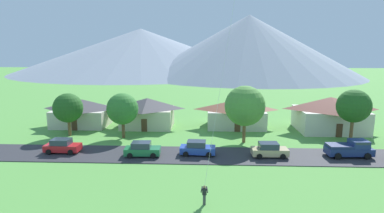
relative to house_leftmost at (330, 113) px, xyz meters
name	(u,v)px	position (x,y,z in m)	size (l,w,h in m)	color
road_strip	(198,155)	(-20.06, -12.48, -2.70)	(160.00, 6.21, 0.08)	#2D2D33
mountain_west_ridge	(249,46)	(0.61, 101.04, 11.24)	(101.63, 101.63, 27.95)	gray
mountain_far_east_ridge	(141,50)	(-55.12, 125.47, 8.95)	(132.94, 132.94, 23.37)	gray
house_leftmost	(330,113)	(0.00, 0.00, 0.00)	(10.51, 8.20, 5.29)	beige
house_left_center	(236,113)	(-14.34, 1.70, -0.43)	(9.85, 6.67, 4.46)	beige
house_right_center	(148,112)	(-28.67, 1.04, -0.27)	(8.71, 6.51, 4.76)	beige
house_rightmost	(83,112)	(-39.72, 1.82, -0.49)	(9.33, 7.68, 4.35)	beige
tree_near_left	(245,106)	(-14.01, -6.86, 2.32)	(5.43, 5.43, 7.78)	brown
tree_left_of_center	(68,108)	(-39.17, -4.69, 1.41)	(4.25, 4.25, 6.29)	brown
tree_center	(354,106)	(0.38, -6.60, 2.35)	(4.41, 4.41, 7.32)	brown
tree_right_of_center	(122,109)	(-31.00, -5.40, 1.48)	(4.46, 4.46, 6.47)	brown
parked_car_red_west_end	(62,146)	(-36.75, -12.26, -1.87)	(4.22, 2.12, 1.68)	red
parked_car_tan_mid_west	(269,150)	(-11.73, -12.69, -1.87)	(4.24, 2.15, 1.68)	tan
parked_car_blue_mid_east	(197,148)	(-20.20, -12.37, -1.87)	(4.27, 2.21, 1.68)	#2847A8
parked_car_green_east_end	(142,149)	(-26.72, -13.09, -1.87)	(4.27, 2.21, 1.68)	#237042
pickup_truck_navy_west_side	(350,148)	(-2.22, -12.23, -1.68)	(5.28, 2.49, 1.99)	navy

